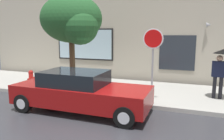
{
  "coord_description": "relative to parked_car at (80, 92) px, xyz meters",
  "views": [
    {
      "loc": [
        2.92,
        -6.42,
        2.63
      ],
      "look_at": [
        -0.13,
        1.8,
        1.2
      ],
      "focal_mm": 34.75,
      "sensor_mm": 36.0,
      "label": 1
    }
  ],
  "objects": [
    {
      "name": "ground_plane",
      "position": [
        0.64,
        0.0,
        -0.69
      ],
      "size": [
        60.0,
        60.0,
        0.0
      ],
      "primitive_type": "plane",
      "color": "#333338"
    },
    {
      "name": "sidewalk",
      "position": [
        0.64,
        3.0,
        -0.62
      ],
      "size": [
        20.0,
        4.0,
        0.15
      ],
      "primitive_type": "cube",
      "color": "#A3A099",
      "rests_on": "ground"
    },
    {
      "name": "building_facade",
      "position": [
        0.62,
        5.5,
        2.79
      ],
      "size": [
        20.0,
        0.67,
        7.0
      ],
      "color": "#B2A893",
      "rests_on": "ground"
    },
    {
      "name": "parked_car",
      "position": [
        0.0,
        0.0,
        0.0
      ],
      "size": [
        4.73,
        1.84,
        1.4
      ],
      "color": "maroon",
      "rests_on": "ground"
    },
    {
      "name": "fire_hydrant",
      "position": [
        -3.78,
        1.96,
        -0.16
      ],
      "size": [
        0.3,
        0.44,
        0.77
      ],
      "color": "red",
      "rests_on": "sidewalk"
    },
    {
      "name": "pedestrian_with_umbrella",
      "position": [
        4.72,
        2.77,
        1.03
      ],
      "size": [
        0.97,
        0.97,
        2.0
      ],
      "color": "black",
      "rests_on": "sidewalk"
    },
    {
      "name": "street_tree",
      "position": [
        -1.22,
        1.74,
        2.52
      ],
      "size": [
        2.7,
        2.3,
        4.17
      ],
      "color": "#4C3823",
      "rests_on": "sidewalk"
    },
    {
      "name": "stop_sign",
      "position": [
        2.17,
        1.73,
        1.38
      ],
      "size": [
        0.76,
        0.1,
        2.72
      ],
      "color": "gray",
      "rests_on": "sidewalk"
    }
  ]
}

